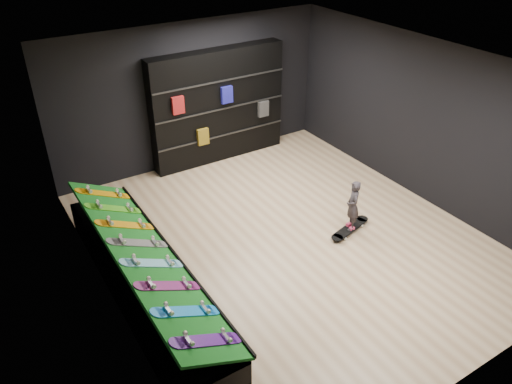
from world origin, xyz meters
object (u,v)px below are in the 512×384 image
child (352,214)px  back_shelving (218,106)px  display_rack (145,280)px  floor_skateboard (350,230)px

child → back_shelving: bearing=-142.9°
display_rack → floor_skateboard: display_rack is taller
child → display_rack: bearing=-67.8°
back_shelving → child: (0.55, -3.74, -0.84)m
display_rack → back_shelving: size_ratio=1.49×
back_shelving → floor_skateboard: size_ratio=3.07×
back_shelving → child: size_ratio=5.48×
floor_skateboard → child: bearing=0.0°
display_rack → floor_skateboard: 3.64m
display_rack → child: 3.63m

